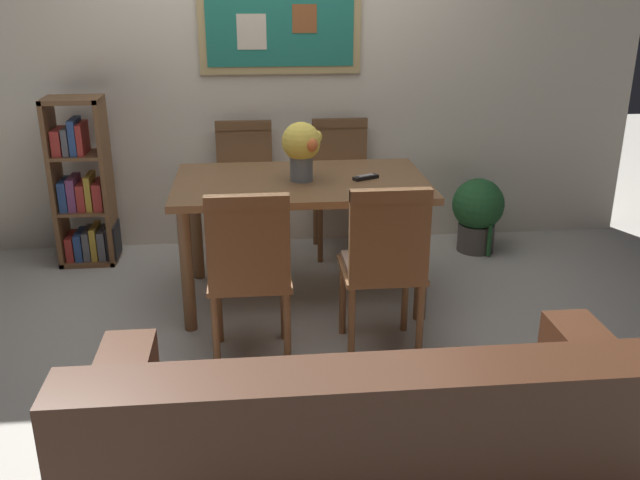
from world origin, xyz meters
The scene contains 12 objects.
ground_plane centered at (0.00, 0.00, 0.00)m, with size 12.00×12.00×0.00m, color #B7B2A8.
wall_back_with_painting centered at (0.00, 1.39, 1.30)m, with size 5.20×0.14×2.60m.
dining_table centered at (0.14, 0.35, 0.64)m, with size 1.44×0.88×0.73m.
dining_chair_near_left centered at (-0.16, -0.41, 0.54)m, with size 0.40×0.41×0.91m.
dining_chair_far_left centered at (-0.19, 1.13, 0.54)m, with size 0.40×0.41×0.91m.
dining_chair_near_right centered at (0.49, -0.39, 0.54)m, with size 0.40×0.41×0.91m.
dining_chair_far_right centered at (0.47, 1.14, 0.54)m, with size 0.40×0.41×0.91m.
leather_couch centered at (0.22, -1.65, 0.31)m, with size 1.80×0.84×0.84m.
bookshelf centered at (-1.25, 1.07, 0.48)m, with size 0.37×0.28×1.11m.
potted_ivy centered at (1.42, 1.00, 0.29)m, with size 0.36×0.36×0.52m.
flower_vase centered at (0.14, 0.33, 0.93)m, with size 0.23×0.22×0.33m.
tv_remote centered at (0.51, 0.32, 0.74)m, with size 0.16×0.11×0.02m.
Camera 1 is at (-0.13, -3.45, 1.80)m, focal length 38.86 mm.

